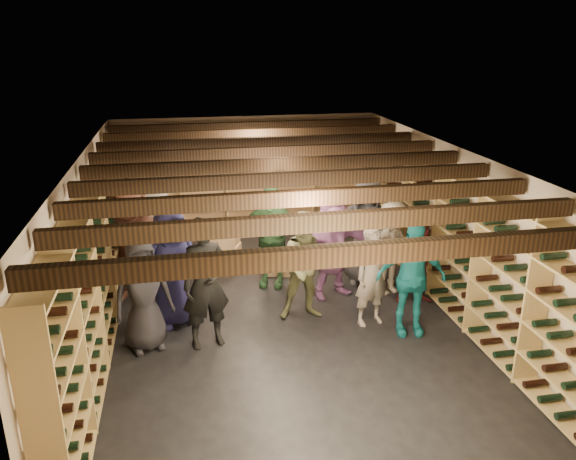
# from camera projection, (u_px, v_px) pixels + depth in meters

# --- Properties ---
(ground) EXTENTS (8.00, 8.00, 0.00)m
(ground) POSITION_uv_depth(u_px,v_px,m) (280.00, 307.00, 8.70)
(ground) COLOR black
(ground) RESTS_ON ground
(walls) EXTENTS (5.52, 8.02, 2.40)m
(walls) POSITION_uv_depth(u_px,v_px,m) (280.00, 235.00, 8.30)
(walls) COLOR #C5B199
(walls) RESTS_ON ground
(ceiling) EXTENTS (5.50, 8.00, 0.01)m
(ceiling) POSITION_uv_depth(u_px,v_px,m) (279.00, 155.00, 7.91)
(ceiling) COLOR #BEB5A2
(ceiling) RESTS_ON walls
(ceiling_joists) EXTENTS (5.40, 7.12, 0.18)m
(ceiling_joists) POSITION_uv_depth(u_px,v_px,m) (279.00, 164.00, 7.95)
(ceiling_joists) COLOR black
(ceiling_joists) RESTS_ON ground
(wine_rack_left) EXTENTS (0.32, 7.50, 2.15)m
(wine_rack_left) POSITION_uv_depth(u_px,v_px,m) (100.00, 255.00, 7.88)
(wine_rack_left) COLOR tan
(wine_rack_left) RESTS_ON ground
(wine_rack_right) EXTENTS (0.32, 7.50, 2.15)m
(wine_rack_right) POSITION_uv_depth(u_px,v_px,m) (441.00, 232.00, 8.81)
(wine_rack_right) COLOR tan
(wine_rack_right) RESTS_ON ground
(wine_rack_back) EXTENTS (4.70, 0.30, 2.15)m
(wine_rack_back) POSITION_uv_depth(u_px,v_px,m) (248.00, 180.00, 11.89)
(wine_rack_back) COLOR tan
(wine_rack_back) RESTS_ON ground
(crate_stack_left) EXTENTS (0.59, 0.51, 0.68)m
(crate_stack_left) POSITION_uv_depth(u_px,v_px,m) (225.00, 253.00, 9.94)
(crate_stack_left) COLOR tan
(crate_stack_left) RESTS_ON ground
(crate_stack_right) EXTENTS (0.58, 0.47, 0.51)m
(crate_stack_right) POSITION_uv_depth(u_px,v_px,m) (224.00, 257.00, 10.00)
(crate_stack_right) COLOR tan
(crate_stack_right) RESTS_ON ground
(crate_loose) EXTENTS (0.56, 0.44, 0.17)m
(crate_loose) POSITION_uv_depth(u_px,v_px,m) (276.00, 269.00, 9.91)
(crate_loose) COLOR tan
(crate_loose) RESTS_ON ground
(person_0) EXTENTS (0.88, 0.70, 1.57)m
(person_0) POSITION_uv_depth(u_px,v_px,m) (143.00, 295.00, 7.34)
(person_0) COLOR black
(person_0) RESTS_ON ground
(person_1) EXTENTS (0.74, 0.58, 1.80)m
(person_1) POSITION_uv_depth(u_px,v_px,m) (206.00, 284.00, 7.38)
(person_1) COLOR black
(person_1) RESTS_ON ground
(person_2) EXTENTS (0.82, 0.66, 1.64)m
(person_2) POSITION_uv_depth(u_px,v_px,m) (307.00, 266.00, 8.15)
(person_2) COLOR brown
(person_2) RESTS_ON ground
(person_3) EXTENTS (1.12, 0.84, 1.54)m
(person_3) POSITION_uv_depth(u_px,v_px,m) (392.00, 248.00, 8.96)
(person_3) COLOR #C1B198
(person_3) RESTS_ON ground
(person_4) EXTENTS (1.02, 0.54, 1.66)m
(person_4) POSITION_uv_depth(u_px,v_px,m) (411.00, 278.00, 7.73)
(person_4) COLOR #157982
(person_4) RESTS_ON ground
(person_5) EXTENTS (1.81, 0.70, 1.91)m
(person_5) POSITION_uv_depth(u_px,v_px,m) (133.00, 240.00, 8.77)
(person_5) COLOR brown
(person_5) RESTS_ON ground
(person_6) EXTENTS (1.01, 0.83, 1.78)m
(person_6) POSITION_uv_depth(u_px,v_px,m) (172.00, 266.00, 7.96)
(person_6) COLOR #1C1C47
(person_6) RESTS_ON ground
(person_7) EXTENTS (0.64, 0.50, 1.53)m
(person_7) POSITION_uv_depth(u_px,v_px,m) (373.00, 275.00, 7.99)
(person_7) COLOR gray
(person_7) RESTS_ON ground
(person_8) EXTENTS (0.79, 0.64, 1.53)m
(person_8) POSITION_uv_depth(u_px,v_px,m) (422.00, 257.00, 8.61)
(person_8) COLOR #4C1719
(person_8) RESTS_ON ground
(person_9) EXTENTS (1.25, 0.79, 1.85)m
(person_9) POSITION_uv_depth(u_px,v_px,m) (154.00, 231.00, 9.26)
(person_9) COLOR #AEAAA1
(person_9) RESTS_ON ground
(person_10) EXTENTS (1.12, 0.77, 1.76)m
(person_10) POSITION_uv_depth(u_px,v_px,m) (271.00, 236.00, 9.20)
(person_10) COLOR #2B512D
(person_10) RESTS_ON ground
(person_11) EXTENTS (1.61, 0.93, 1.66)m
(person_11) POSITION_uv_depth(u_px,v_px,m) (333.00, 247.00, 8.86)
(person_11) COLOR #985C97
(person_11) RESTS_ON ground
(person_12) EXTENTS (1.07, 0.87, 1.88)m
(person_12) POSITION_uv_depth(u_px,v_px,m) (366.00, 230.00, 9.30)
(person_12) COLOR #343339
(person_12) RESTS_ON ground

